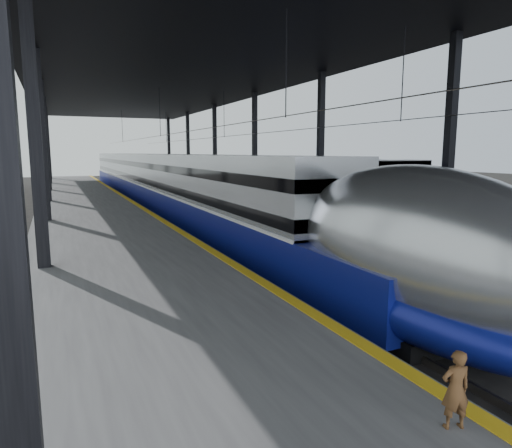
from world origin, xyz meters
TOP-DOWN VIEW (x-y plane):
  - ground at (0.00, 0.00)m, footprint 160.00×160.00m
  - platform at (-3.50, 20.00)m, footprint 6.00×80.00m
  - yellow_strip at (-0.70, 20.00)m, footprint 0.30×80.00m
  - rails at (4.50, 20.00)m, footprint 6.52×80.00m
  - canopy at (1.90, 20.00)m, footprint 18.00×75.00m
  - tgv_train at (2.00, 26.20)m, footprint 2.90×65.20m
  - second_train at (7.00, 32.03)m, footprint 2.88×56.05m
  - child at (-1.19, -5.56)m, footprint 0.41×0.32m

SIDE VIEW (x-z plane):
  - ground at x=0.00m, z-range 0.00..0.00m
  - rails at x=4.50m, z-range 0.00..0.16m
  - platform at x=-3.50m, z-range 0.00..1.00m
  - yellow_strip at x=-0.70m, z-range 1.00..1.01m
  - child at x=-1.19m, z-range 1.00..1.98m
  - tgv_train at x=2.00m, z-range -0.13..4.02m
  - second_train at x=7.00m, z-range 0.03..4.00m
  - canopy at x=1.90m, z-range 4.38..13.85m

